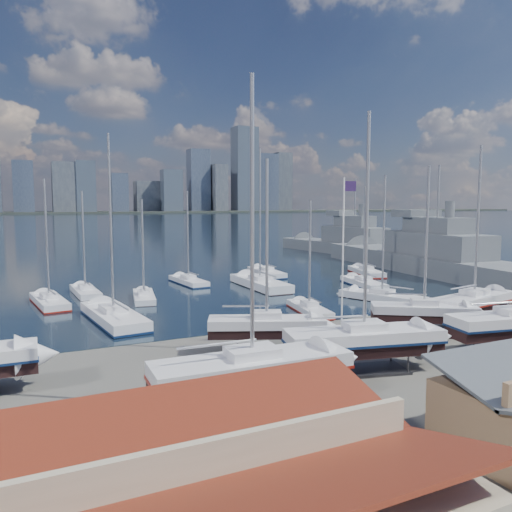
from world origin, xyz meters
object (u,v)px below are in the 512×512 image
flagpole (344,249)px  naval_ship_west (354,247)px  car_a (365,431)px  naval_ship_east (435,264)px

flagpole → naval_ship_west: bearing=52.6°
car_a → flagpole: (8.58, 13.82, 6.83)m
car_a → naval_ship_east: bearing=55.9°
naval_ship_east → naval_ship_west: (6.75, 30.16, -0.01)m
naval_ship_west → car_a: size_ratio=10.58×
naval_ship_east → car_a: size_ratio=12.66×
naval_ship_east → car_a: (-45.21, -40.47, -0.95)m
naval_ship_west → flagpole: (-43.37, -56.81, 5.89)m
naval_ship_west → flagpole: bearing=137.5°
naval_ship_east → car_a: 60.68m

